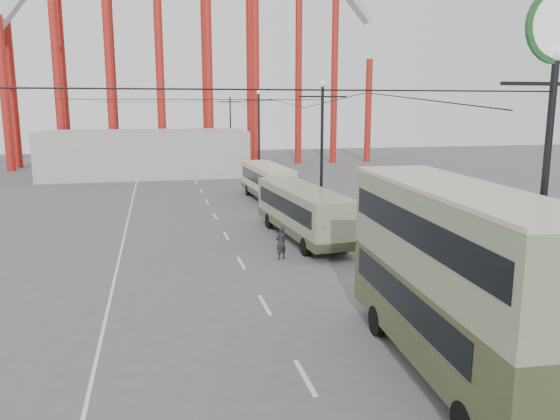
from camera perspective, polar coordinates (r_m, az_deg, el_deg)
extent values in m
plane|color=#535356|center=(18.47, 4.02, -13.90)|extent=(160.00, 160.00, 0.00)
cube|color=silver|center=(36.09, -6.27, -1.58)|extent=(0.15, 82.00, 0.01)
cube|color=silver|center=(38.28, 3.11, -0.81)|extent=(0.12, 120.00, 0.01)
cube|color=silver|center=(36.91, -15.75, -1.65)|extent=(0.12, 120.00, 0.01)
cylinder|color=black|center=(17.07, 25.63, -1.12)|extent=(0.20, 0.20, 9.00)
cylinder|color=black|center=(18.35, 24.52, -14.22)|extent=(0.44, 0.44, 0.50)
cube|color=black|center=(16.78, 26.71, 11.69)|extent=(3.20, 0.10, 0.10)
sphere|color=white|center=(16.82, 26.94, 14.40)|extent=(0.44, 0.44, 0.44)
cylinder|color=#1B4F20|center=(16.89, 27.16, 16.76)|extent=(2.00, 0.12, 2.00)
cylinder|color=white|center=(16.89, 27.16, 16.76)|extent=(1.70, 0.16, 1.70)
cylinder|color=black|center=(35.78, 4.38, 5.64)|extent=(0.20, 0.20, 9.00)
cylinder|color=black|center=(36.41, 4.28, -1.04)|extent=(0.44, 0.44, 0.50)
cube|color=black|center=(35.64, 4.47, 11.73)|extent=(3.20, 0.10, 0.10)
sphere|color=white|center=(35.66, 4.49, 13.02)|extent=(0.44, 0.44, 0.44)
cylinder|color=black|center=(57.11, -2.20, 7.59)|extent=(0.20, 0.20, 9.00)
cylinder|color=black|center=(57.51, -2.17, 3.36)|extent=(0.44, 0.44, 0.50)
cube|color=black|center=(57.02, -2.23, 11.40)|extent=(3.20, 0.10, 0.10)
sphere|color=white|center=(57.04, -2.23, 12.21)|extent=(0.44, 0.44, 0.44)
cylinder|color=black|center=(78.81, -5.20, 8.44)|extent=(0.20, 0.20, 9.00)
cylinder|color=black|center=(79.10, -5.14, 5.37)|extent=(0.44, 0.44, 0.50)
cube|color=black|center=(78.75, -5.24, 11.21)|extent=(3.20, 0.10, 0.10)
sphere|color=white|center=(78.76, -5.25, 11.79)|extent=(0.44, 0.44, 0.44)
cylinder|color=maroon|center=(73.07, -26.84, 10.69)|extent=(1.00, 1.00, 18.00)
cylinder|color=maroon|center=(76.96, -26.13, 10.70)|extent=(1.00, 1.00, 18.00)
cylinder|color=maroon|center=(72.12, -22.38, 14.64)|extent=(1.00, 1.00, 27.00)
cylinder|color=maroon|center=(76.07, -21.88, 14.43)|extent=(1.00, 1.00, 27.00)
cylinder|color=maroon|center=(71.95, -17.68, 18.56)|extent=(1.00, 1.00, 36.00)
cylinder|color=maroon|center=(75.91, -17.43, 18.14)|extent=(1.00, 1.00, 36.00)
cylinder|color=maroon|center=(74.84, 1.97, 16.41)|extent=(0.90, 0.90, 30.00)
cylinder|color=maroon|center=(75.98, 5.69, 13.25)|extent=(0.90, 0.90, 22.00)
cylinder|color=maroon|center=(77.64, 9.20, 10.16)|extent=(0.90, 0.90, 14.00)
cube|color=#979792|center=(63.26, -13.82, 5.79)|extent=(22.00, 10.00, 5.00)
cube|color=#333B20|center=(16.78, 17.37, -10.69)|extent=(3.25, 10.48, 2.27)
cube|color=black|center=(16.62, 17.46, -9.20)|extent=(3.16, 8.42, 0.93)
cube|color=#6E7F5C|center=(16.36, 17.63, -6.47)|extent=(3.27, 10.48, 0.31)
cube|color=#6E7F5C|center=(16.04, 17.89, -2.06)|extent=(3.25, 10.48, 2.27)
cube|color=black|center=(16.01, 17.91, -1.70)|extent=(3.25, 9.86, 0.88)
cube|color=#C1B49B|center=(15.82, 18.14, 2.18)|extent=(3.27, 10.48, 0.12)
cylinder|color=black|center=(19.25, 10.11, -11.32)|extent=(0.36, 1.05, 1.03)
cylinder|color=black|center=(20.11, 16.52, -10.63)|extent=(0.36, 1.05, 1.03)
cylinder|color=black|center=(15.31, 27.03, -18.50)|extent=(0.36, 1.05, 1.03)
cube|color=#6E7F5C|center=(31.95, 2.35, -0.04)|extent=(3.26, 10.85, 2.33)
cube|color=black|center=(31.88, 2.35, 0.65)|extent=(3.21, 9.69, 0.92)
cube|color=#333B20|center=(32.14, 2.34, -1.65)|extent=(3.29, 10.85, 0.49)
cube|color=#6E7F5C|center=(31.74, 2.37, 2.17)|extent=(3.28, 10.85, 0.16)
cylinder|color=black|center=(34.67, -1.05, -1.22)|extent=(0.35, 0.99, 0.97)
cylinder|color=black|center=(35.33, 2.37, -0.99)|extent=(0.35, 0.99, 0.97)
cylinder|color=black|center=(28.73, 2.55, -3.76)|extent=(0.35, 0.99, 0.97)
cylinder|color=black|center=(29.53, 6.57, -3.42)|extent=(0.35, 0.99, 0.97)
cube|color=#C1B49B|center=(45.19, -1.36, 3.09)|extent=(2.80, 9.47, 2.25)
cube|color=black|center=(45.14, -1.37, 3.56)|extent=(2.79, 8.35, 0.89)
cube|color=#333B20|center=(45.32, -1.36, 1.98)|extent=(2.83, 9.47, 0.47)
cube|color=#C1B49B|center=(45.04, -1.37, 4.61)|extent=(2.82, 9.47, 0.15)
cylinder|color=black|center=(47.46, -3.33, 2.02)|extent=(0.31, 0.95, 0.94)
cylinder|color=black|center=(47.95, -0.85, 2.13)|extent=(0.31, 0.95, 0.94)
cylinder|color=black|center=(42.42, -1.80, 0.98)|extent=(0.31, 0.95, 0.94)
cylinder|color=black|center=(42.97, 0.94, 1.11)|extent=(0.31, 0.95, 0.94)
imported|color=black|center=(27.83, 0.11, -3.41)|extent=(0.76, 0.68, 1.75)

